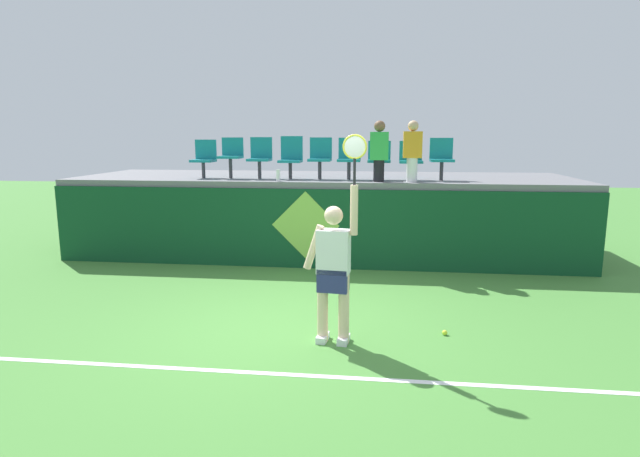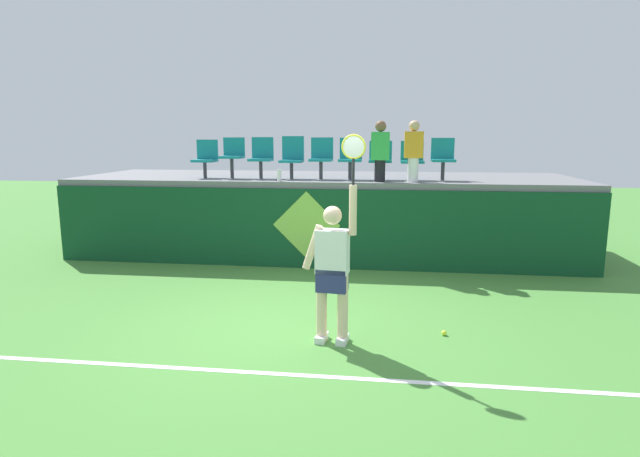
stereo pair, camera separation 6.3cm
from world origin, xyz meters
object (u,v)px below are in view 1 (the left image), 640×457
Objects in this scene: stadium_chair_2 at (260,156)px; spectator_0 at (412,150)px; tennis_player at (334,267)px; stadium_chair_0 at (204,157)px; stadium_chair_4 at (320,156)px; stadium_chair_1 at (231,155)px; spectator_1 at (379,150)px; stadium_chair_5 at (349,156)px; water_bottle at (278,175)px; stadium_chair_6 at (379,158)px; stadium_chair_7 at (411,158)px; stadium_chair_3 at (291,156)px; stadium_chair_8 at (442,157)px; tennis_ball at (445,333)px.

spectator_0 is (2.98, -0.47, 0.14)m from stadium_chair_2.
tennis_player is 4.17m from spectator_0.
stadium_chair_0 is 0.95× the size of stadium_chair_4.
stadium_chair_1 is 3.00m from spectator_1.
stadium_chair_5 is (1.79, -0.00, -0.00)m from stadium_chair_2.
water_bottle is 2.01m from stadium_chair_6.
stadium_chair_6 reaches higher than stadium_chair_7.
stadium_chair_0 is at bearing 179.46° from stadium_chair_1.
spectator_0 is (2.36, -0.47, 0.14)m from stadium_chair_3.
stadium_chair_6 is (1.88, 0.64, 0.31)m from water_bottle.
stadium_chair_8 reaches higher than water_bottle.
stadium_chair_5 reaches higher than stadium_chair_8.
stadium_chair_7 is 0.58m from stadium_chair_8.
stadium_chair_1 reaches higher than stadium_chair_5.
stadium_chair_8 is 0.76m from spectator_0.
stadium_chair_5 reaches higher than water_bottle.
tennis_player reaches higher than water_bottle.
tennis_player reaches higher than stadium_chair_2.
stadium_chair_3 is at bearing 0.23° from stadium_chair_0.
stadium_chair_1 is at bearing -179.98° from stadium_chair_6.
stadium_chair_2 is at bearing -179.52° from stadium_chair_3.
spectator_1 is (2.37, -0.46, 0.14)m from stadium_chair_2.
tennis_player is 37.67× the size of tennis_ball.
stadium_chair_2 reaches higher than stadium_chair_6.
tennis_player is at bearing -81.02° from stadium_chair_4.
stadium_chair_3 reaches higher than stadium_chair_8.
stadium_chair_2 is (1.16, 0.00, 0.03)m from stadium_chair_0.
stadium_chair_8 is at bearing -0.15° from stadium_chair_3.
water_bottle is 3.16m from stadium_chair_8.
stadium_chair_5 is at bearing -0.01° from stadium_chair_4.
spectator_1 is (0.00, -0.46, 0.17)m from stadium_chair_6.
stadium_chair_4 is at bearing 0.20° from stadium_chair_1.
stadium_chair_6 reaches higher than water_bottle.
tennis_player is 3.23× the size of stadium_chair_0.
stadium_chair_3 is at bearing 123.93° from tennis_ball.
spectator_0 is (3.57, -0.46, 0.11)m from stadium_chair_1.
tennis_ball is 4.64m from stadium_chair_5.
stadium_chair_4 is at bearing 165.29° from spectator_0.
stadium_chair_7 is 0.49m from spectator_0.
tennis_ball is 4.48m from stadium_chair_6.
water_bottle is at bearing -21.22° from stadium_chair_0.
stadium_chair_7 is (1.19, -0.00, -0.03)m from stadium_chair_5.
spectator_1 reaches higher than stadium_chair_5.
stadium_chair_0 is (-3.05, 4.29, 1.10)m from tennis_player.
stadium_chair_3 is 2.41m from spectator_0.
spectator_0 is 1.00× the size of spectator_1.
water_bottle is at bearing -30.38° from stadium_chair_1.
stadium_chair_5 is at bearing 179.81° from stadium_chair_7.
tennis_player reaches higher than tennis_ball.
stadium_chair_1 reaches higher than stadium_chair_6.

